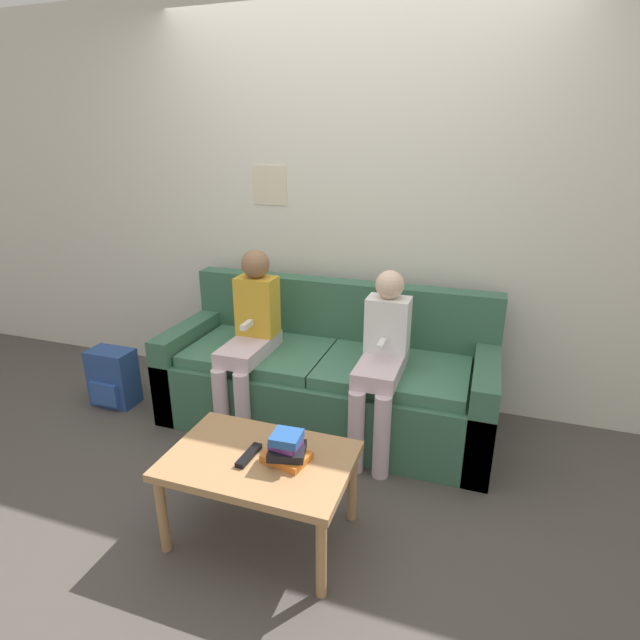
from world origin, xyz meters
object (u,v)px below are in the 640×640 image
(backpack, at_px, (113,378))
(couch, at_px, (327,379))
(coffee_table, at_px, (260,467))
(tv_remote, at_px, (249,455))
(person_left, at_px, (250,333))
(person_right, at_px, (382,356))

(backpack, bearing_deg, couch, 10.64)
(coffee_table, distance_m, tv_remote, 0.08)
(couch, distance_m, coffee_table, 1.05)
(couch, bearing_deg, person_left, -156.44)
(couch, xyz_separation_m, backpack, (-1.44, -0.27, -0.10))
(couch, bearing_deg, person_right, -27.37)
(person_right, xyz_separation_m, backpack, (-1.82, -0.07, -0.39))
(person_right, distance_m, backpack, 1.86)
(coffee_table, xyz_separation_m, tv_remote, (-0.04, -0.02, 0.06))
(person_right, height_order, backpack, person_right)
(person_right, height_order, tv_remote, person_right)
(tv_remote, xyz_separation_m, backpack, (-1.43, 0.79, -0.23))
(couch, xyz_separation_m, coffee_table, (0.03, -1.05, 0.07))
(person_left, distance_m, person_right, 0.81)
(couch, relative_size, tv_remote, 11.76)
(couch, bearing_deg, coffee_table, -88.21)
(coffee_table, bearing_deg, backpack, 152.21)
(couch, xyz_separation_m, person_left, (-0.43, -0.19, 0.33))
(person_right, bearing_deg, coffee_table, -112.37)
(backpack, bearing_deg, tv_remote, -28.98)
(couch, height_order, tv_remote, couch)
(person_left, distance_m, tv_remote, 0.99)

